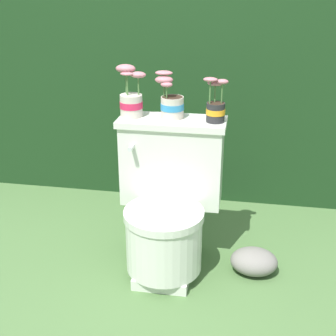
{
  "coord_description": "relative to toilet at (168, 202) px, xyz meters",
  "views": [
    {
      "loc": [
        0.44,
        -1.9,
        1.37
      ],
      "look_at": [
        0.09,
        0.06,
        0.52
      ],
      "focal_mm": 50.0,
      "sensor_mm": 36.0,
      "label": 1
    }
  ],
  "objects": [
    {
      "name": "hedge_backdrop",
      "position": [
        -0.09,
        1.29,
        0.4
      ],
      "size": [
        3.44,
        1.1,
        1.49
      ],
      "color": "#193819",
      "rests_on": "ground"
    },
    {
      "name": "potted_plant_left",
      "position": [
        -0.2,
        0.12,
        0.47
      ],
      "size": [
        0.15,
        0.11,
        0.24
      ],
      "color": "beige",
      "rests_on": "toilet"
    },
    {
      "name": "garden_stone",
      "position": [
        0.43,
        -0.01,
        -0.28
      ],
      "size": [
        0.23,
        0.18,
        0.13
      ],
      "color": "gray",
      "rests_on": "ground"
    },
    {
      "name": "toilet",
      "position": [
        0.0,
        0.0,
        0.0
      ],
      "size": [
        0.51,
        0.51,
        0.72
      ],
      "color": "silver",
      "rests_on": "ground"
    },
    {
      "name": "potted_plant_midleft",
      "position": [
        -0.01,
        0.13,
        0.46
      ],
      "size": [
        0.14,
        0.11,
        0.22
      ],
      "color": "beige",
      "rests_on": "toilet"
    },
    {
      "name": "ground_plane",
      "position": [
        -0.09,
        -0.06,
        -0.34
      ],
      "size": [
        12.0,
        12.0,
        0.0
      ],
      "primitive_type": "plane",
      "color": "#4C703D"
    },
    {
      "name": "potted_plant_middle",
      "position": [
        0.2,
        0.11,
        0.45
      ],
      "size": [
        0.11,
        0.09,
        0.21
      ],
      "color": "#262628",
      "rests_on": "toilet"
    }
  ]
}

